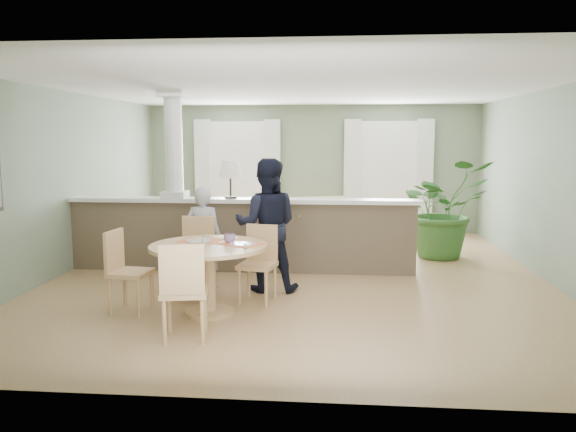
# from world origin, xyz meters

# --- Properties ---
(ground) EXTENTS (8.00, 8.00, 0.00)m
(ground) POSITION_xyz_m (0.00, 0.00, 0.00)
(ground) COLOR tan
(ground) RESTS_ON ground
(room_shell) EXTENTS (7.02, 8.02, 2.71)m
(room_shell) POSITION_xyz_m (-0.03, 0.63, 1.81)
(room_shell) COLOR gray
(room_shell) RESTS_ON ground
(pony_wall) EXTENTS (5.32, 0.38, 2.70)m
(pony_wall) POSITION_xyz_m (-0.99, 0.20, 0.71)
(pony_wall) COLOR brown
(pony_wall) RESTS_ON ground
(sofa) EXTENTS (3.29, 2.07, 0.90)m
(sofa) POSITION_xyz_m (-0.30, 2.03, 0.45)
(sofa) COLOR olive
(sofa) RESTS_ON ground
(houseplant) EXTENTS (1.88, 1.78, 1.65)m
(houseplant) POSITION_xyz_m (2.31, 1.52, 0.83)
(houseplant) COLOR #2F5F26
(houseplant) RESTS_ON ground
(dining_table) EXTENTS (1.33, 1.33, 0.91)m
(dining_table) POSITION_xyz_m (-0.90, -1.91, 0.64)
(dining_table) COLOR tan
(dining_table) RESTS_ON ground
(chair_far_boy) EXTENTS (0.46, 0.46, 0.99)m
(chair_far_boy) POSITION_xyz_m (-1.27, -1.07, 0.55)
(chair_far_boy) COLOR tan
(chair_far_boy) RESTS_ON ground
(chair_far_man) EXTENTS (0.50, 0.50, 0.94)m
(chair_far_man) POSITION_xyz_m (-0.42, -1.31, 0.52)
(chair_far_man) COLOR tan
(chair_far_man) RESTS_ON ground
(chair_near) EXTENTS (0.52, 0.52, 1.00)m
(chair_near) POSITION_xyz_m (-0.95, -2.80, 0.55)
(chair_near) COLOR tan
(chair_near) RESTS_ON ground
(chair_side) EXTENTS (0.47, 0.47, 0.95)m
(chair_side) POSITION_xyz_m (-1.90, -1.91, 0.53)
(chair_side) COLOR tan
(chair_side) RESTS_ON ground
(child_person) EXTENTS (0.54, 0.39, 1.37)m
(child_person) POSITION_xyz_m (-1.24, -0.75, 0.68)
(child_person) COLOR #A5A5AA
(child_person) RESTS_ON ground
(man_person) EXTENTS (0.87, 0.69, 1.74)m
(man_person) POSITION_xyz_m (-0.38, -0.84, 0.87)
(man_person) COLOR black
(man_person) RESTS_ON ground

